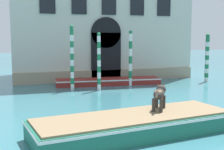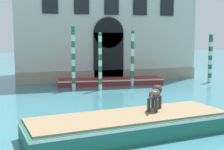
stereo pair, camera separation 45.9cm
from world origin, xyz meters
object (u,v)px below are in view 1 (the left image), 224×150
object	(u,v)px
mooring_pole_1	(130,58)
mooring_pole_3	(72,58)
mooring_pole_0	(207,58)
boat_moored_near_palazzo	(108,81)
mooring_pole_2	(99,61)
boat_foreground	(135,124)
dog_on_deck	(159,94)

from	to	relation	value
mooring_pole_1	mooring_pole_3	distance (m)	3.92
mooring_pole_0	mooring_pole_3	size ratio (longest dim) A/B	0.88
boat_moored_near_palazzo	mooring_pole_2	bearing A→B (deg)	-116.32
mooring_pole_0	boat_moored_near_palazzo	bearing A→B (deg)	173.47
boat_foreground	boat_moored_near_palazzo	xyz separation A→B (m)	(2.18, 10.32, -0.13)
boat_foreground	mooring_pole_1	world-z (taller)	mooring_pole_1
boat_foreground	mooring_pole_2	size ratio (longest dim) A/B	2.04
mooring_pole_0	dog_on_deck	bearing A→B (deg)	-131.45
boat_foreground	mooring_pole_2	xyz separation A→B (m)	(1.05, 8.41, 1.35)
mooring_pole_0	mooring_pole_1	xyz separation A→B (m)	(-5.64, 0.05, 0.09)
dog_on_deck	mooring_pole_0	xyz separation A→B (m)	(8.01, 9.07, 0.49)
boat_foreground	boat_moored_near_palazzo	bearing A→B (deg)	69.75
mooring_pole_1	mooring_pole_0	bearing A→B (deg)	-0.46
boat_foreground	boat_moored_near_palazzo	size ratio (longest dim) A/B	1.00
dog_on_deck	boat_foreground	bearing A→B (deg)	147.93
mooring_pole_0	mooring_pole_1	distance (m)	5.64
dog_on_deck	mooring_pole_2	world-z (taller)	mooring_pole_2
dog_on_deck	boat_moored_near_palazzo	bearing A→B (deg)	28.47
mooring_pole_2	mooring_pole_0	bearing A→B (deg)	7.90
mooring_pole_3	mooring_pole_1	bearing A→B (deg)	9.01
boat_foreground	mooring_pole_0	bearing A→B (deg)	38.05
dog_on_deck	mooring_pole_2	distance (m)	7.97
mooring_pole_1	mooring_pole_3	world-z (taller)	mooring_pole_3
dog_on_deck	boat_moored_near_palazzo	size ratio (longest dim) A/B	0.15
dog_on_deck	mooring_pole_3	size ratio (longest dim) A/B	0.28
boat_foreground	mooring_pole_1	distance (m)	10.27
boat_moored_near_palazzo	mooring_pole_1	world-z (taller)	mooring_pole_1
boat_moored_near_palazzo	mooring_pole_1	bearing A→B (deg)	-26.19
mooring_pole_3	boat_foreground	bearing A→B (deg)	-87.22
dog_on_deck	mooring_pole_2	xyz separation A→B (m)	(-0.02, 7.95, 0.51)
mooring_pole_0	boat_foreground	bearing A→B (deg)	-133.63
mooring_pole_3	mooring_pole_0	bearing A→B (deg)	3.42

